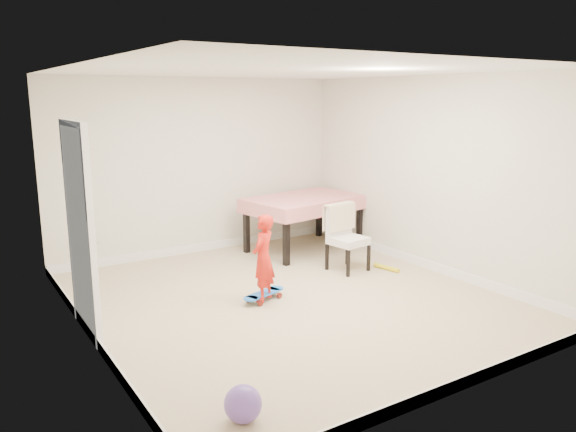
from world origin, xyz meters
TOP-DOWN VIEW (x-y plane):
  - ground at (0.00, 0.00)m, footprint 5.00×5.00m
  - ceiling at (0.00, 0.00)m, footprint 4.50×5.00m
  - wall_back at (0.00, 2.48)m, footprint 4.50×0.04m
  - wall_front at (0.00, -2.48)m, footprint 4.50×0.04m
  - wall_left at (-2.23, 0.00)m, footprint 0.04×5.00m
  - wall_right at (2.23, 0.00)m, footprint 0.04×5.00m
  - door at (-2.22, 0.30)m, footprint 0.11×0.94m
  - baseboard_back at (0.00, 2.49)m, footprint 4.50×0.02m
  - baseboard_front at (0.00, -2.49)m, footprint 4.50×0.02m
  - baseboard_left at (-2.24, 0.00)m, footprint 0.02×5.00m
  - baseboard_right at (2.24, 0.00)m, footprint 0.02×5.00m
  - dining_table at (1.37, 1.73)m, footprint 1.91×1.37m
  - dining_chair at (1.27, 0.52)m, footprint 0.57×0.64m
  - skateboard at (-0.27, 0.14)m, footprint 0.65×0.40m
  - child at (-0.32, 0.07)m, footprint 0.44×0.41m
  - balloon at (-1.65, -1.94)m, footprint 0.28×0.28m
  - foam_toy at (1.73, 0.25)m, footprint 0.14×0.40m

SIDE VIEW (x-z plane):
  - ground at x=0.00m, z-range 0.00..0.00m
  - foam_toy at x=1.73m, z-range 0.00..0.06m
  - skateboard at x=-0.27m, z-range 0.00..0.09m
  - baseboard_back at x=0.00m, z-range 0.00..0.12m
  - baseboard_front at x=0.00m, z-range 0.00..0.12m
  - baseboard_left at x=-2.24m, z-range 0.00..0.12m
  - baseboard_right at x=2.24m, z-range 0.00..0.12m
  - balloon at x=-1.65m, z-range 0.00..0.28m
  - dining_table at x=1.37m, z-range 0.00..0.82m
  - dining_chair at x=1.27m, z-range 0.00..0.90m
  - child at x=-0.32m, z-range 0.00..1.00m
  - door at x=-2.22m, z-range -0.03..2.08m
  - wall_back at x=0.00m, z-range 0.00..2.60m
  - wall_front at x=0.00m, z-range 0.00..2.60m
  - wall_left at x=-2.23m, z-range 0.00..2.60m
  - wall_right at x=2.23m, z-range 0.00..2.60m
  - ceiling at x=0.00m, z-range 2.56..2.60m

